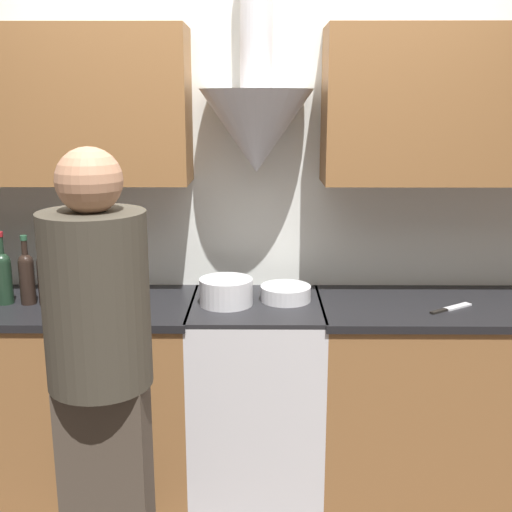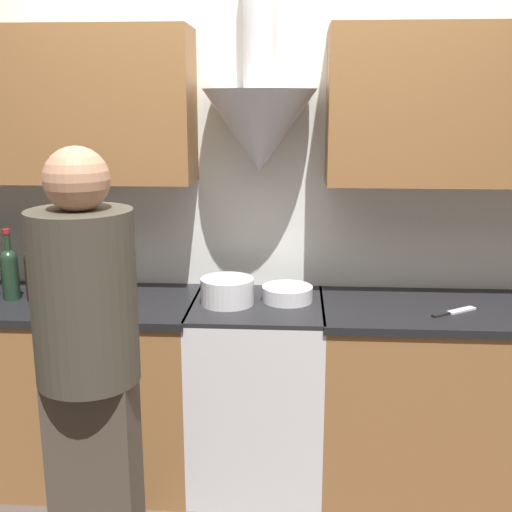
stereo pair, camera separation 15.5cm
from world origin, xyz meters
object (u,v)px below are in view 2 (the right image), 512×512
stock_pot (227,291)px  person_foreground_left (90,378)px  stove_range (257,392)px  wine_bottle_6 (33,272)px  wine_bottle_5 (10,271)px  wine_bottle_8 (71,275)px  wine_bottle_7 (50,272)px  mixing_bowl (287,294)px

stock_pot → person_foreground_left: 0.98m
stove_range → wine_bottle_6: size_ratio=2.81×
wine_bottle_5 → wine_bottle_6: wine_bottle_5 is taller
stove_range → wine_bottle_5: bearing=-179.4°
wine_bottle_6 → wine_bottle_8: bearing=-0.1°
wine_bottle_7 → wine_bottle_8: 0.10m
wine_bottle_6 → wine_bottle_7: (0.09, -0.01, 0.00)m
stove_range → wine_bottle_5: 1.31m
wine_bottle_6 → wine_bottle_7: bearing=-4.2°
wine_bottle_6 → person_foreground_left: 1.07m
wine_bottle_6 → stove_range: bearing=0.8°
wine_bottle_7 → mixing_bowl: 1.11m
wine_bottle_5 → wine_bottle_6: bearing=-1.9°
person_foreground_left → mixing_bowl: bearing=56.8°
wine_bottle_6 → mixing_bowl: (1.19, 0.06, -0.10)m
wine_bottle_7 → stock_pot: 0.83m
stock_pot → mixing_bowl: 0.29m
wine_bottle_5 → person_foreground_left: size_ratio=0.20×
wine_bottle_8 → wine_bottle_7: bearing=-176.3°
stove_range → stock_pot: 0.53m
stock_pot → stove_range: bearing=7.5°
wine_bottle_7 → wine_bottle_5: bearing=177.1°
stock_pot → wine_bottle_8: bearing=179.8°
mixing_bowl → wine_bottle_7: bearing=-176.6°
stove_range → wine_bottle_6: (-1.05, -0.02, 0.58)m
stove_range → person_foreground_left: size_ratio=0.54×
wine_bottle_5 → wine_bottle_6: size_ratio=1.05×
wine_bottle_5 → wine_bottle_8: 0.29m
person_foreground_left → wine_bottle_5: bearing=126.2°
stock_pot → wine_bottle_6: bearing=179.8°
stove_range → wine_bottle_7: (-0.97, -0.02, 0.59)m
wine_bottle_6 → wine_bottle_5: bearing=178.1°
wine_bottle_5 → wine_bottle_8: (0.29, -0.00, -0.01)m
wine_bottle_5 → mixing_bowl: (1.30, 0.06, -0.10)m
stock_pot → mixing_bowl: size_ratio=1.03×
wine_bottle_6 → wine_bottle_7: 0.09m
wine_bottle_6 → person_foreground_left: bearing=-58.5°
person_foreground_left → stock_pot: bearing=68.5°
stock_pot → mixing_bowl: bearing=12.6°
wine_bottle_5 → mixing_bowl: bearing=2.4°
wine_bottle_8 → stove_range: bearing=1.0°
wine_bottle_8 → person_foreground_left: size_ratio=0.19×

